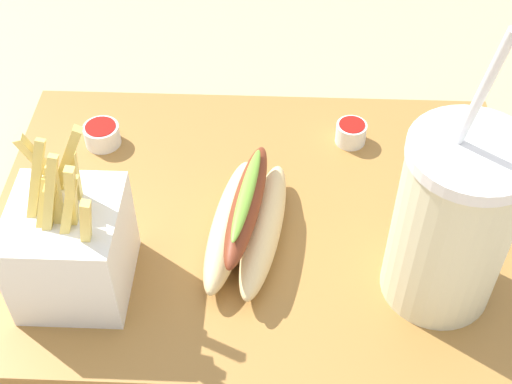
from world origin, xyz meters
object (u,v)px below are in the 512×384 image
at_px(ketchup_cup_1, 102,134).
at_px(ketchup_cup_2, 351,132).
at_px(fries_basket, 71,246).
at_px(hot_dog_1, 247,221).
at_px(soda_cup, 452,223).
at_px(ketchup_cup_3, 62,192).

xyz_separation_m(ketchup_cup_1, ketchup_cup_2, (-0.25, -0.01, 0.00)).
height_order(fries_basket, ketchup_cup_1, fries_basket).
bearing_deg(hot_dog_1, ketchup_cup_1, -38.58).
relative_size(ketchup_cup_1, ketchup_cup_2, 1.17).
distance_m(soda_cup, ketchup_cup_3, 0.35).
height_order(soda_cup, ketchup_cup_1, soda_cup).
height_order(soda_cup, hot_dog_1, soda_cup).
bearing_deg(soda_cup, fries_basket, 1.62).
bearing_deg(ketchup_cup_3, hot_dog_1, 167.05).
height_order(fries_basket, ketchup_cup_2, fries_basket).
relative_size(ketchup_cup_2, ketchup_cup_3, 0.89).
relative_size(soda_cup, fries_basket, 1.58).
bearing_deg(hot_dog_1, ketchup_cup_3, -12.95).
height_order(soda_cup, fries_basket, soda_cup).
bearing_deg(ketchup_cup_3, ketchup_cup_2, -161.02).
relative_size(ketchup_cup_1, ketchup_cup_3, 1.04).
xyz_separation_m(ketchup_cup_1, ketchup_cup_3, (0.02, 0.08, -0.00)).
height_order(soda_cup, ketchup_cup_3, soda_cup).
distance_m(fries_basket, ketchup_cup_2, 0.30).
bearing_deg(fries_basket, hot_dog_1, -158.96).
xyz_separation_m(fries_basket, ketchup_cup_3, (0.04, -0.09, -0.04)).
bearing_deg(ketchup_cup_3, soda_cup, 165.77).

